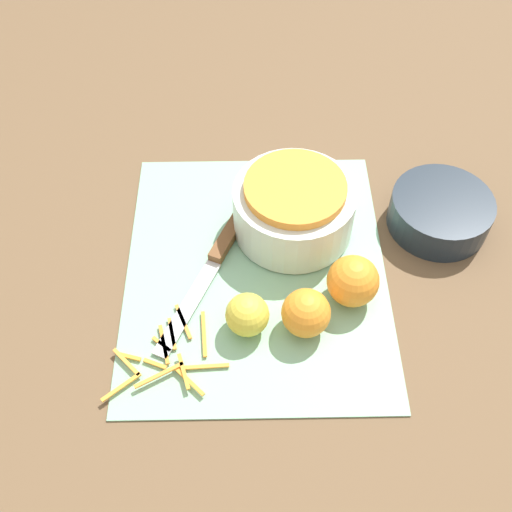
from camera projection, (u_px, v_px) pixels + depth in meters
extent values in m
plane|color=brown|center=(256.00, 271.00, 0.88)|extent=(4.00, 4.00, 0.00)
cube|color=#84B793|center=(256.00, 270.00, 0.87)|extent=(0.45, 0.38, 0.01)
cylinder|color=silver|center=(294.00, 210.00, 0.89)|extent=(0.18, 0.18, 0.08)
cylinder|color=orange|center=(295.00, 189.00, 0.85)|extent=(0.15, 0.15, 0.02)
cylinder|color=#1E2833|center=(440.00, 212.00, 0.91)|extent=(0.15, 0.15, 0.05)
cube|color=brown|center=(228.00, 237.00, 0.90)|extent=(0.09, 0.06, 0.02)
cube|color=silver|center=(188.00, 307.00, 0.83)|extent=(0.16, 0.09, 0.00)
sphere|color=orange|center=(306.00, 313.00, 0.79)|extent=(0.07, 0.07, 0.07)
sphere|color=orange|center=(353.00, 281.00, 0.81)|extent=(0.07, 0.07, 0.07)
sphere|color=gold|center=(247.00, 315.00, 0.79)|extent=(0.06, 0.06, 0.06)
cube|color=orange|center=(172.00, 334.00, 0.80)|extent=(0.05, 0.02, 0.00)
cube|color=orange|center=(155.00, 364.00, 0.78)|extent=(0.02, 0.03, 0.00)
cube|color=orange|center=(130.00, 357.00, 0.78)|extent=(0.01, 0.03, 0.00)
cube|color=orange|center=(202.00, 367.00, 0.77)|extent=(0.01, 0.07, 0.00)
cube|color=orange|center=(204.00, 334.00, 0.80)|extent=(0.07, 0.01, 0.00)
cube|color=orange|center=(183.00, 322.00, 0.82)|extent=(0.06, 0.03, 0.00)
cube|color=orange|center=(159.00, 375.00, 0.76)|extent=(0.04, 0.06, 0.00)
cube|color=orange|center=(189.00, 381.00, 0.76)|extent=(0.04, 0.04, 0.00)
cube|color=orange|center=(164.00, 344.00, 0.79)|extent=(0.06, 0.02, 0.00)
cube|color=#F49C34|center=(121.00, 387.00, 0.75)|extent=(0.04, 0.05, 0.00)
cube|color=orange|center=(162.00, 344.00, 0.79)|extent=(0.02, 0.03, 0.00)
cube|color=orange|center=(126.00, 362.00, 0.78)|extent=(0.04, 0.04, 0.00)
cube|color=gold|center=(184.00, 371.00, 0.76)|extent=(0.05, 0.02, 0.00)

